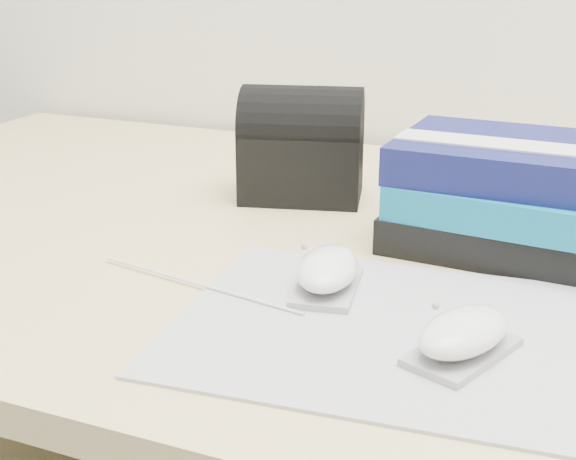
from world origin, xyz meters
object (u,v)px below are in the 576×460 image
at_px(book_stack, 509,195).
at_px(desk, 415,410).
at_px(pouch, 302,144).
at_px(mouse_front, 463,335).
at_px(mouse_rear, 327,271).

bearing_deg(book_stack, desk, 164.11).
height_order(book_stack, pouch, pouch).
distance_m(desk, mouse_front, 0.39).
height_order(mouse_front, pouch, pouch).
height_order(mouse_front, book_stack, book_stack).
bearing_deg(book_stack, mouse_rear, -124.69).
xyz_separation_m(mouse_rear, pouch, (-0.13, 0.25, 0.05)).
relative_size(mouse_rear, book_stack, 0.43).
bearing_deg(mouse_rear, pouch, 116.43).
distance_m(mouse_front, book_stack, 0.26).
relative_size(mouse_front, pouch, 0.65).
distance_m(mouse_rear, pouch, 0.29).
xyz_separation_m(desk, pouch, (-0.17, 0.04, 0.30)).
relative_size(mouse_rear, pouch, 0.64).
bearing_deg(mouse_rear, book_stack, 55.31).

